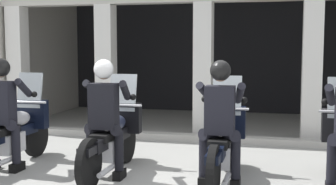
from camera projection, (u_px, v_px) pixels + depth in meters
ground_plane at (199, 139)px, 8.66m from camera, size 80.00×80.00×0.00m
station_building at (218, 36)px, 10.71m from camera, size 9.14×4.18×3.19m
kerb_strip at (198, 138)px, 8.45m from camera, size 8.64×0.24×0.12m
motorcycle_far_left at (15, 132)px, 6.68m from camera, size 0.62×2.04×1.35m
police_officer_far_left at (3, 105)px, 6.36m from camera, size 0.63×0.61×1.58m
motorcycle_center_left at (113, 137)px, 6.31m from camera, size 0.62×2.04×1.35m
police_officer_center_left at (105, 108)px, 5.99m from camera, size 0.63×0.61×1.58m
motorcycle_center_right at (223, 142)px, 5.94m from camera, size 0.62×2.04×1.35m
police_officer_center_right at (220, 112)px, 5.62m from camera, size 0.63×0.61×1.58m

